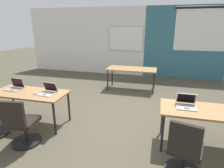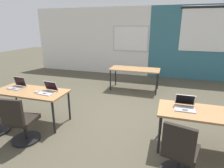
{
  "view_description": "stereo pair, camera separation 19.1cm",
  "coord_description": "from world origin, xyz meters",
  "px_view_note": "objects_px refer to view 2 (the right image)",
  "views": [
    {
      "loc": [
        0.88,
        -3.73,
        2.07
      ],
      "look_at": [
        -0.11,
        0.05,
        0.83
      ],
      "focal_mm": 29.82,
      "sensor_mm": 36.0,
      "label": 1
    },
    {
      "loc": [
        1.06,
        -3.68,
        2.07
      ],
      "look_at": [
        -0.11,
        0.05,
        0.83
      ],
      "focal_mm": 29.82,
      "sensor_mm": 36.0,
      "label": 2
    }
  ],
  "objects_px": {
    "laptop_near_left_end": "(17,86)",
    "mouse_near_left_inner": "(36,92)",
    "desk_near_right": "(209,116)",
    "desk_near_left": "(31,93)",
    "laptop_near_left_inner": "(48,90)",
    "desk_far_center": "(135,70)",
    "laptop_near_right_inner": "(185,106)",
    "chair_near_left_inner": "(21,124)",
    "chair_near_right_inner": "(179,156)"
  },
  "relations": [
    {
      "from": "laptop_near_left_end",
      "to": "chair_near_right_inner",
      "type": "height_order",
      "value": "laptop_near_left_end"
    },
    {
      "from": "desk_near_left",
      "to": "mouse_near_left_inner",
      "type": "distance_m",
      "value": 0.21
    },
    {
      "from": "laptop_near_left_end",
      "to": "desk_far_center",
      "type": "bearing_deg",
      "value": 56.19
    },
    {
      "from": "desk_near_left",
      "to": "chair_near_left_inner",
      "type": "distance_m",
      "value": 0.87
    },
    {
      "from": "desk_far_center",
      "to": "laptop_near_left_inner",
      "type": "bearing_deg",
      "value": -115.36
    },
    {
      "from": "desk_near_left",
      "to": "desk_near_right",
      "type": "distance_m",
      "value": 3.5
    },
    {
      "from": "laptop_near_right_inner",
      "to": "mouse_near_left_inner",
      "type": "bearing_deg",
      "value": -177.97
    },
    {
      "from": "desk_near_right",
      "to": "mouse_near_left_inner",
      "type": "relative_size",
      "value": 14.23
    },
    {
      "from": "laptop_near_left_end",
      "to": "mouse_near_left_inner",
      "type": "bearing_deg",
      "value": -7.38
    },
    {
      "from": "mouse_near_left_inner",
      "to": "desk_near_left",
      "type": "bearing_deg",
      "value": 166.07
    },
    {
      "from": "desk_near_left",
      "to": "laptop_near_left_inner",
      "type": "xyz_separation_m",
      "value": [
        0.43,
        0.02,
        0.11
      ]
    },
    {
      "from": "desk_near_right",
      "to": "desk_far_center",
      "type": "height_order",
      "value": "same"
    },
    {
      "from": "laptop_near_left_inner",
      "to": "chair_near_left_inner",
      "type": "distance_m",
      "value": 0.85
    },
    {
      "from": "mouse_near_left_inner",
      "to": "chair_near_right_inner",
      "type": "xyz_separation_m",
      "value": [
        2.86,
        -0.74,
        -0.36
      ]
    },
    {
      "from": "laptop_near_left_inner",
      "to": "laptop_near_left_end",
      "type": "bearing_deg",
      "value": -178.9
    },
    {
      "from": "chair_near_right_inner",
      "to": "desk_far_center",
      "type": "bearing_deg",
      "value": -54.92
    },
    {
      "from": "chair_near_left_inner",
      "to": "desk_near_left",
      "type": "bearing_deg",
      "value": -71.21
    },
    {
      "from": "desk_far_center",
      "to": "chair_near_left_inner",
      "type": "relative_size",
      "value": 1.74
    },
    {
      "from": "laptop_near_right_inner",
      "to": "laptop_near_left_inner",
      "type": "bearing_deg",
      "value": -179.22
    },
    {
      "from": "desk_near_left",
      "to": "chair_near_right_inner",
      "type": "relative_size",
      "value": 1.74
    },
    {
      "from": "laptop_near_left_inner",
      "to": "chair_near_left_inner",
      "type": "height_order",
      "value": "laptop_near_left_inner"
    },
    {
      "from": "laptop_near_right_inner",
      "to": "chair_near_right_inner",
      "type": "xyz_separation_m",
      "value": [
        -0.07,
        -0.84,
        -0.39
      ]
    },
    {
      "from": "laptop_near_left_end",
      "to": "laptop_near_right_inner",
      "type": "relative_size",
      "value": 1.06
    },
    {
      "from": "laptop_near_left_end",
      "to": "chair_near_left_inner",
      "type": "relative_size",
      "value": 0.38
    },
    {
      "from": "desk_near_right",
      "to": "laptop_near_left_inner",
      "type": "bearing_deg",
      "value": 179.65
    },
    {
      "from": "chair_near_left_inner",
      "to": "chair_near_right_inner",
      "type": "distance_m",
      "value": 2.69
    },
    {
      "from": "laptop_near_left_end",
      "to": "mouse_near_left_inner",
      "type": "height_order",
      "value": "laptop_near_left_end"
    },
    {
      "from": "mouse_near_left_inner",
      "to": "chair_near_left_inner",
      "type": "relative_size",
      "value": 0.12
    },
    {
      "from": "desk_near_left",
      "to": "laptop_near_left_inner",
      "type": "distance_m",
      "value": 0.45
    },
    {
      "from": "desk_near_left",
      "to": "laptop_near_left_inner",
      "type": "bearing_deg",
      "value": 2.5
    },
    {
      "from": "desk_far_center",
      "to": "mouse_near_left_inner",
      "type": "distance_m",
      "value": 3.25
    },
    {
      "from": "desk_near_left",
      "to": "chair_near_left_inner",
      "type": "bearing_deg",
      "value": -63.56
    },
    {
      "from": "chair_near_left_inner",
      "to": "laptop_near_left_inner",
      "type": "bearing_deg",
      "value": -102.58
    },
    {
      "from": "laptop_near_left_inner",
      "to": "desk_near_right",
      "type": "bearing_deg",
      "value": 5.23
    },
    {
      "from": "laptop_near_right_inner",
      "to": "chair_near_right_inner",
      "type": "height_order",
      "value": "laptop_near_right_inner"
    },
    {
      "from": "chair_near_right_inner",
      "to": "desk_near_left",
      "type": "bearing_deg",
      "value": 0.65
    },
    {
      "from": "desk_near_left",
      "to": "mouse_near_left_inner",
      "type": "xyz_separation_m",
      "value": [
        0.19,
        -0.05,
        0.08
      ]
    },
    {
      "from": "laptop_near_left_inner",
      "to": "chair_near_right_inner",
      "type": "height_order",
      "value": "laptop_near_left_inner"
    },
    {
      "from": "laptop_near_left_end",
      "to": "laptop_near_left_inner",
      "type": "bearing_deg",
      "value": 0.39
    },
    {
      "from": "laptop_near_right_inner",
      "to": "chair_near_right_inner",
      "type": "bearing_deg",
      "value": -94.9
    },
    {
      "from": "chair_near_right_inner",
      "to": "laptop_near_left_end",
      "type": "bearing_deg",
      "value": 1.01
    },
    {
      "from": "desk_near_right",
      "to": "desk_near_left",
      "type": "bearing_deg",
      "value": 180.0
    },
    {
      "from": "desk_far_center",
      "to": "laptop_near_right_inner",
      "type": "distance_m",
      "value": 3.08
    },
    {
      "from": "laptop_near_left_inner",
      "to": "mouse_near_left_inner",
      "type": "distance_m",
      "value": 0.25
    },
    {
      "from": "chair_near_right_inner",
      "to": "mouse_near_left_inner",
      "type": "bearing_deg",
      "value": 0.62
    },
    {
      "from": "chair_near_left_inner",
      "to": "laptop_near_right_inner",
      "type": "xyz_separation_m",
      "value": [
        2.76,
        0.79,
        0.39
      ]
    },
    {
      "from": "desk_near_right",
      "to": "laptop_near_left_end",
      "type": "height_order",
      "value": "laptop_near_left_end"
    },
    {
      "from": "desk_far_center",
      "to": "laptop_near_left_end",
      "type": "height_order",
      "value": "laptop_near_left_end"
    },
    {
      "from": "desk_near_right",
      "to": "laptop_near_left_end",
      "type": "xyz_separation_m",
      "value": [
        -3.92,
        0.09,
        0.11
      ]
    },
    {
      "from": "desk_near_right",
      "to": "mouse_near_left_inner",
      "type": "bearing_deg",
      "value": -179.17
    }
  ]
}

